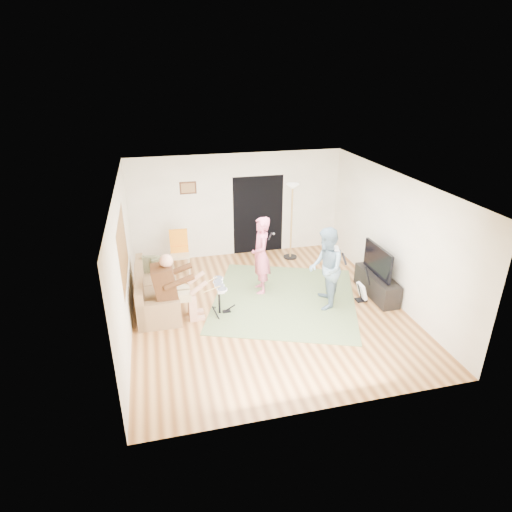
{
  "coord_description": "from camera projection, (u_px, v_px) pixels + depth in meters",
  "views": [
    {
      "loc": [
        -2.07,
        -7.5,
        4.65
      ],
      "look_at": [
        -0.17,
        0.3,
        1.09
      ],
      "focal_mm": 30.0,
      "sensor_mm": 36.0,
      "label": 1
    }
  ],
  "objects": [
    {
      "name": "walls",
      "position": [
        268.0,
        249.0,
        8.45
      ],
      "size": [
        5.5,
        6.0,
        2.7
      ],
      "primitive_type": null,
      "color": "white",
      "rests_on": "floor"
    },
    {
      "name": "microphone",
      "position": [
        270.0,
        236.0,
        9.21
      ],
      "size": [
        0.06,
        0.06,
        0.24
      ],
      "primitive_type": null,
      "color": "black",
      "rests_on": "singer"
    },
    {
      "name": "floor",
      "position": [
        267.0,
        308.0,
        9.0
      ],
      "size": [
        6.0,
        6.0,
        0.0
      ],
      "primitive_type": "plane",
      "color": "brown",
      "rests_on": "ground"
    },
    {
      "name": "guitar_held",
      "position": [
        336.0,
        254.0,
        8.67
      ],
      "size": [
        0.29,
        0.61,
        0.26
      ],
      "primitive_type": null,
      "rotation": [
        0.0,
        0.0,
        -0.3
      ],
      "color": "white",
      "rests_on": "guitarist"
    },
    {
      "name": "drum_kit",
      "position": [
        219.0,
        300.0,
        8.68
      ],
      "size": [
        0.39,
        0.69,
        0.71
      ],
      "color": "black",
      "rests_on": "floor"
    },
    {
      "name": "dining_chair",
      "position": [
        180.0,
        259.0,
        10.39
      ],
      "size": [
        0.47,
        0.49,
        1.08
      ],
      "rotation": [
        0.0,
        0.0,
        -0.03
      ],
      "color": "tan",
      "rests_on": "floor"
    },
    {
      "name": "guitarist",
      "position": [
        326.0,
        269.0,
        8.75
      ],
      "size": [
        0.88,
        1.0,
        1.74
      ],
      "primitive_type": "imported",
      "rotation": [
        0.0,
        0.0,
        -1.87
      ],
      "color": "slate",
      "rests_on": "floor"
    },
    {
      "name": "tv_cabinet",
      "position": [
        377.0,
        285.0,
        9.42
      ],
      "size": [
        0.4,
        1.4,
        0.5
      ],
      "primitive_type": "cube",
      "color": "black",
      "rests_on": "floor"
    },
    {
      "name": "doorway",
      "position": [
        258.0,
        215.0,
        11.34
      ],
      "size": [
        2.1,
        0.0,
        2.1
      ],
      "primitive_type": "plane",
      "rotation": [
        1.57,
        0.0,
        0.0
      ],
      "color": "black",
      "rests_on": "walls"
    },
    {
      "name": "singer",
      "position": [
        261.0,
        255.0,
        9.34
      ],
      "size": [
        0.47,
        0.67,
        1.75
      ],
      "primitive_type": "imported",
      "rotation": [
        0.0,
        0.0,
        -1.65
      ],
      "color": "#D35B7A",
      "rests_on": "floor"
    },
    {
      "name": "sofa",
      "position": [
        154.0,
        294.0,
        9.0
      ],
      "size": [
        0.83,
        2.01,
        0.81
      ],
      "color": "olive",
      "rests_on": "floor"
    },
    {
      "name": "drummer",
      "position": [
        175.0,
        295.0,
        8.4
      ],
      "size": [
        0.93,
        0.52,
        1.42
      ],
      "color": "#4A2A14",
      "rests_on": "sofa"
    },
    {
      "name": "television",
      "position": [
        378.0,
        260.0,
        9.17
      ],
      "size": [
        0.06,
        1.1,
        0.64
      ],
      "primitive_type": "cube",
      "color": "black",
      "rests_on": "tv_cabinet"
    },
    {
      "name": "torchiere_lamp",
      "position": [
        292.0,
        208.0,
        10.84
      ],
      "size": [
        0.36,
        0.36,
        2.0
      ],
      "color": "black",
      "rests_on": "floor"
    },
    {
      "name": "picture_frame",
      "position": [
        188.0,
        188.0,
        10.61
      ],
      "size": [
        0.42,
        0.03,
        0.32
      ],
      "primitive_type": "cube",
      "color": "#3F2314",
      "rests_on": "walls"
    },
    {
      "name": "guitar_spare",
      "position": [
        362.0,
        291.0,
        9.2
      ],
      "size": [
        0.3,
        0.27,
        0.83
      ],
      "color": "black",
      "rests_on": "floor"
    },
    {
      "name": "area_rug",
      "position": [
        284.0,
        299.0,
        9.35
      ],
      "size": [
        3.94,
        4.03,
        0.02
      ],
      "primitive_type": "cube",
      "rotation": [
        0.0,
        0.0,
        -0.36
      ],
      "color": "#586C42",
      "rests_on": "floor"
    },
    {
      "name": "ceiling",
      "position": [
        269.0,
        182.0,
        7.9
      ],
      "size": [
        6.0,
        6.0,
        0.0
      ],
      "primitive_type": "plane",
      "rotation": [
        3.14,
        0.0,
        0.0
      ],
      "color": "white",
      "rests_on": "walls"
    },
    {
      "name": "window_blinds",
      "position": [
        123.0,
        249.0,
        7.95
      ],
      "size": [
        0.0,
        2.05,
        2.05
      ],
      "primitive_type": "plane",
      "rotation": [
        1.57,
        0.0,
        1.57
      ],
      "color": "brown",
      "rests_on": "walls"
    }
  ]
}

